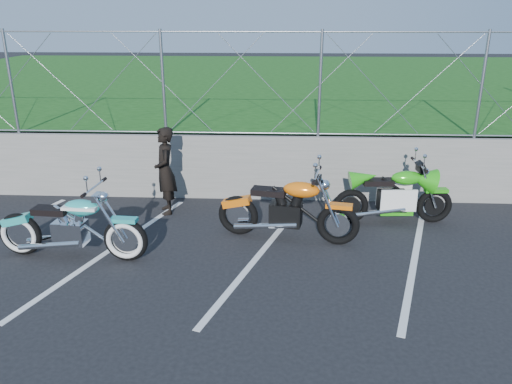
{
  "coord_description": "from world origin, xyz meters",
  "views": [
    {
      "loc": [
        0.27,
        -6.11,
        3.54
      ],
      "look_at": [
        -0.1,
        1.3,
        0.9
      ],
      "focal_mm": 35.0,
      "sensor_mm": 36.0,
      "label": 1
    }
  ],
  "objects_px": {
    "sportbike_green": "(395,198)",
    "cruiser_turquoise": "(73,229)",
    "naked_orange": "(289,211)",
    "person_standing": "(165,171)"
  },
  "relations": [
    {
      "from": "sportbike_green",
      "to": "cruiser_turquoise",
      "type": "bearing_deg",
      "value": -165.92
    },
    {
      "from": "cruiser_turquoise",
      "to": "naked_orange",
      "type": "xyz_separation_m",
      "value": [
        3.28,
        0.83,
        0.03
      ]
    },
    {
      "from": "cruiser_turquoise",
      "to": "naked_orange",
      "type": "bearing_deg",
      "value": 18.28
    },
    {
      "from": "cruiser_turquoise",
      "to": "naked_orange",
      "type": "relative_size",
      "value": 1.02
    },
    {
      "from": "cruiser_turquoise",
      "to": "sportbike_green",
      "type": "relative_size",
      "value": 1.11
    },
    {
      "from": "person_standing",
      "to": "cruiser_turquoise",
      "type": "bearing_deg",
      "value": -44.55
    },
    {
      "from": "naked_orange",
      "to": "sportbike_green",
      "type": "height_order",
      "value": "naked_orange"
    },
    {
      "from": "person_standing",
      "to": "naked_orange",
      "type": "bearing_deg",
      "value": 46.82
    },
    {
      "from": "naked_orange",
      "to": "person_standing",
      "type": "xyz_separation_m",
      "value": [
        -2.28,
        1.11,
        0.31
      ]
    },
    {
      "from": "cruiser_turquoise",
      "to": "sportbike_green",
      "type": "bearing_deg",
      "value": 21.73
    }
  ]
}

